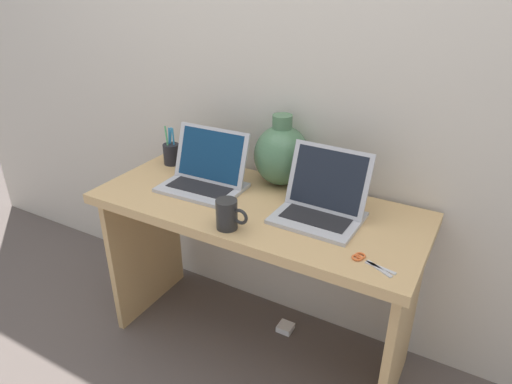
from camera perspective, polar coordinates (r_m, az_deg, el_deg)
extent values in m
plane|color=#564C47|center=(2.21, 0.00, -18.46)|extent=(6.00, 6.00, 0.00)
cube|color=beige|center=(1.88, 4.90, 15.37)|extent=(4.40, 0.04, 2.40)
cube|color=tan|center=(1.78, 0.00, -2.02)|extent=(1.30, 0.55, 0.04)
cube|color=tan|center=(2.28, -13.60, -6.41)|extent=(0.03, 0.47, 0.69)
cube|color=tan|center=(1.83, 17.72, -16.64)|extent=(0.03, 0.47, 0.69)
cube|color=#B2B2B7|center=(1.89, -6.85, 0.53)|extent=(0.34, 0.24, 0.01)
cube|color=black|center=(1.88, -6.86, 0.78)|extent=(0.27, 0.15, 0.00)
cube|color=#B2B2B7|center=(1.90, -5.70, 4.62)|extent=(0.33, 0.09, 0.22)
cube|color=navy|center=(1.90, -5.70, 4.62)|extent=(0.29, 0.08, 0.19)
cube|color=#B2B2B7|center=(1.67, 7.69, -3.28)|extent=(0.31, 0.25, 0.01)
cube|color=black|center=(1.66, 7.71, -3.01)|extent=(0.25, 0.15, 0.00)
cube|color=#B2B2B7|center=(1.68, 9.08, 1.57)|extent=(0.31, 0.10, 0.23)
cube|color=black|center=(1.68, 9.08, 1.57)|extent=(0.27, 0.09, 0.21)
ellipsoid|color=#47704C|center=(1.89, 3.22, 4.63)|extent=(0.23, 0.23, 0.25)
cylinder|color=#47704C|center=(1.84, 3.33, 8.80)|extent=(0.08, 0.08, 0.06)
cylinder|color=black|center=(1.58, -3.57, -2.84)|extent=(0.08, 0.08, 0.11)
torus|color=black|center=(1.56, -2.01, -3.12)|extent=(0.06, 0.01, 0.06)
cylinder|color=black|center=(2.14, -10.57, 4.70)|extent=(0.08, 0.08, 0.10)
cylinder|color=#4CA566|center=(2.12, -11.08, 6.08)|extent=(0.03, 0.02, 0.15)
cylinder|color=#338CBF|center=(2.14, -10.72, 6.14)|extent=(0.02, 0.02, 0.14)
cylinder|color=#338CBF|center=(2.12, -10.29, 6.05)|extent=(0.01, 0.01, 0.15)
cylinder|color=#338CBF|center=(2.14, -10.85, 6.11)|extent=(0.01, 0.02, 0.14)
cube|color=#B7B7BC|center=(1.46, 15.37, -9.17)|extent=(0.10, 0.03, 0.00)
cube|color=#B7B7BC|center=(1.45, 15.20, -9.29)|extent=(0.09, 0.06, 0.00)
torus|color=orange|center=(1.48, 12.59, -8.05)|extent=(0.04, 0.04, 0.01)
torus|color=orange|center=(1.49, 12.97, -7.80)|extent=(0.04, 0.03, 0.01)
cube|color=white|center=(2.26, 3.72, -16.63)|extent=(0.07, 0.07, 0.03)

